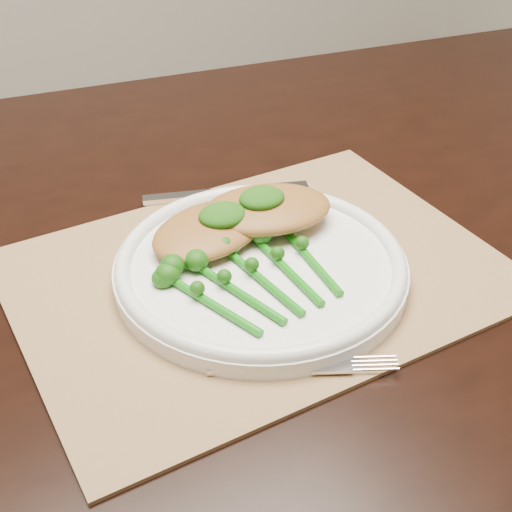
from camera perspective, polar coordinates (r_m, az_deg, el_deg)
name	(u,v)px	position (r m, az deg, el deg)	size (l,w,h in m)	color
dining_table	(235,440)	(1.06, -1.72, -14.47)	(1.67, 1.03, 0.75)	black
placemat	(259,274)	(0.72, 0.22, -1.48)	(0.48, 0.35, 0.00)	#94704B
dinner_plate	(261,265)	(0.71, 0.39, -0.76)	(0.29, 0.29, 0.03)	white
knife	(210,194)	(0.84, -3.68, 4.97)	(0.19, 0.07, 0.01)	silver
fork	(315,365)	(0.62, 4.78, -8.71)	(0.16, 0.08, 0.01)	silver
chicken_fillet_left	(209,230)	(0.73, -3.80, 2.09)	(0.13, 0.09, 0.03)	#9C672D
chicken_fillet_right	(267,209)	(0.75, 0.87, 3.78)	(0.14, 0.10, 0.03)	#9C672D
pesto_dollop_left	(223,215)	(0.72, -2.68, 3.29)	(0.05, 0.04, 0.02)	#124109
pesto_dollop_right	(262,198)	(0.74, 0.47, 4.66)	(0.05, 0.04, 0.02)	#124109
broccolini_bundle	(263,281)	(0.67, 0.56, -1.97)	(0.16, 0.18, 0.04)	#116B0E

